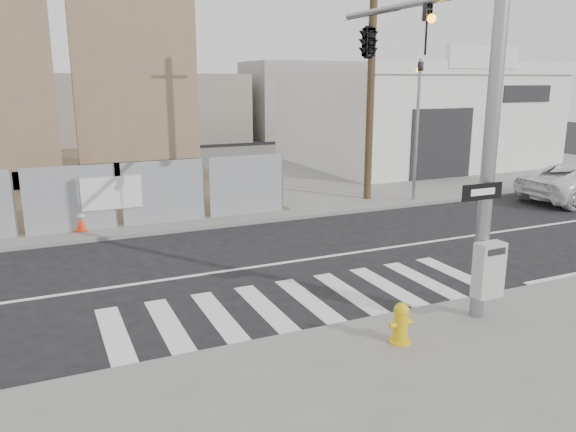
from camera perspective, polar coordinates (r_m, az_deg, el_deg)
name	(u,v)px	position (r m, az deg, el deg)	size (l,w,h in m)	color
ground	(264,266)	(14.26, -2.42, -5.07)	(100.00, 100.00, 0.00)	black
sidewalk_far	(154,178)	(27.38, -13.50, 3.80)	(50.00, 20.00, 0.12)	slate
signal_pole	(403,70)	(12.90, 11.61, 14.31)	(0.96, 5.87, 7.00)	gray
far_signal_pole	(418,110)	(21.55, 13.06, 10.41)	(0.16, 0.20, 5.60)	gray
concrete_wall_right	(138,107)	(27.02, -14.99, 10.68)	(5.50, 1.30, 8.00)	#7B5F4A
auto_shop	(412,118)	(31.87, 12.50, 9.68)	(12.00, 10.20, 5.95)	silver
utility_pole_right	(372,62)	(21.41, 8.49, 15.21)	(1.60, 0.28, 10.00)	#4C3C23
fire_hydrant	(401,323)	(10.08, 11.39, -10.60)	(0.45, 0.41, 0.73)	gold
traffic_cone_d	(81,219)	(18.10, -20.32, -0.27)	(0.49, 0.49, 0.75)	#FF3D0D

